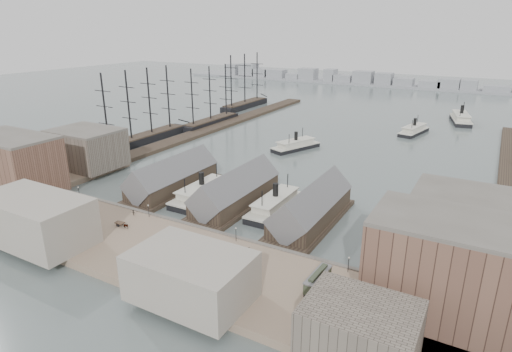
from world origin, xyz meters
The scene contains 41 objects.
ground centered at (0.00, 0.00, 0.00)m, with size 900.00×900.00×0.00m, color #4F5C5B.
quay centered at (0.00, -20.00, 1.00)m, with size 180.00×30.00×2.00m, color #816B56.
seawall centered at (0.00, -5.20, 1.15)m, with size 180.00×1.20×2.30m, color #59544C.
west_wharf centered at (-68.00, 100.00, 0.80)m, with size 10.00×220.00×1.60m, color #2D231C.
ferry_shed_west centered at (-26.00, 16.88, 4.64)m, with size 14.00×42.00×12.60m.
ferry_shed_center centered at (0.00, 16.88, 4.64)m, with size 14.00×42.00×12.60m.
ferry_shed_east centered at (26.00, 16.88, 4.64)m, with size 14.00×42.00×12.60m.
warehouse_west_front centered at (-70.00, -12.00, 11.00)m, with size 32.00×18.00×18.00m, color brown.
warehouse_west_back centered at (-70.00, 18.00, 9.00)m, with size 26.00×20.00×14.00m, color #60564C.
warehouse_east_front centered at (66.00, -12.00, 11.50)m, with size 30.00×18.00×19.00m, color brown.
warehouse_east_back centered at (68.00, 15.00, 9.50)m, with size 28.00×20.00×15.00m, color #60564C.
street_bldg_center centered at (20.00, -32.00, 7.00)m, with size 24.00×16.00×10.00m, color gray.
street_bldg_west centered at (-30.00, -32.00, 8.00)m, with size 30.00×16.00×12.00m, color gray.
street_bldg_east centered at (55.00, -33.00, 7.50)m, with size 18.00×14.00×11.00m, color #60564C.
lamp_post_far_w centered at (-45.00, -7.00, 4.71)m, with size 0.44×0.44×3.92m.
lamp_post_near_w centered at (-15.00, -7.00, 4.71)m, with size 0.44×0.44×3.92m.
lamp_post_near_e centered at (15.00, -7.00, 4.71)m, with size 0.44×0.44×3.92m.
lamp_post_far_e centered at (45.00, -7.00, 4.71)m, with size 0.44×0.44×3.92m.
far_shore centered at (-2.07, 334.14, 3.91)m, with size 500.00×40.00×15.72m.
ferry_docked_west centered at (-13.00, 16.27, 2.29)m, with size 8.19×27.31×9.76m.
ferry_docked_east centered at (13.00, 19.32, 2.26)m, with size 8.10×26.98×9.64m.
ferry_open_near centered at (-10.69, 86.56, 2.11)m, with size 16.38×26.18×8.99m.
ferry_open_mid centered at (31.66, 145.79, 2.10)m, with size 12.43×26.14×8.98m.
ferry_open_far centered at (50.59, 189.07, 2.57)m, with size 15.68×32.00×10.98m.
sailing_ship_near centered at (-81.83, 60.26, 2.63)m, with size 8.72×60.08×35.86m.
sailing_ship_mid centered at (-75.62, 109.96, 2.40)m, with size 8.16×47.14×33.54m.
sailing_ship_far centered at (-87.17, 167.91, 2.67)m, with size 8.98×49.88×36.91m.
tram centered at (41.29, -16.26, 3.78)m, with size 2.97×9.85×3.47m.
horse_cart_left centered at (-45.95, -13.05, 2.84)m, with size 4.83×3.25×1.68m.
horse_cart_center centered at (-16.29, -15.67, 2.78)m, with size 4.90×1.80×1.51m.
horse_cart_right centered at (22.75, -24.21, 2.85)m, with size 4.89×2.95×1.70m.
pedestrian_0 centered at (-51.32, -11.74, 2.88)m, with size 0.64×0.47×1.77m, color black.
pedestrian_1 centered at (-38.28, -21.55, 2.83)m, with size 0.81×0.63×1.66m, color black.
pedestrian_2 centered at (-19.95, -8.21, 2.84)m, with size 1.09×0.63×1.68m, color black.
pedestrian_3 centered at (-18.84, -25.60, 2.84)m, with size 0.98×0.41×1.68m, color black.
pedestrian_4 centered at (-0.45, -16.11, 2.79)m, with size 0.77×0.50×1.57m, color black.
pedestrian_5 centered at (2.83, -23.68, 2.88)m, with size 0.64×0.47×1.76m, color black.
pedestrian_6 centered at (21.16, -10.88, 2.85)m, with size 0.83×0.64×1.70m, color black.
pedestrian_7 centered at (26.79, -26.26, 2.85)m, with size 1.10×0.63×1.70m, color black.
pedestrian_8 centered at (42.02, -10.84, 2.84)m, with size 0.98×0.41×1.68m, color black.
pedestrian_9 centered at (57.81, -20.43, 2.80)m, with size 0.78×0.51×1.59m, color black.
Camera 1 is at (68.38, -90.66, 54.92)m, focal length 30.00 mm.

